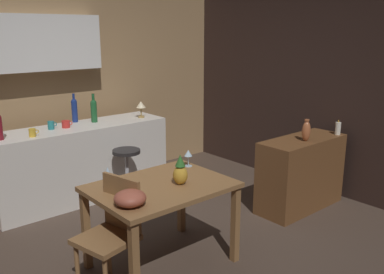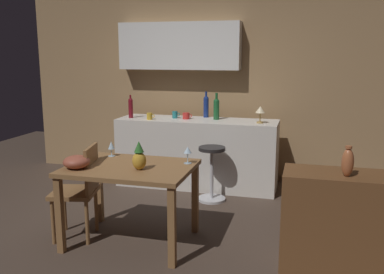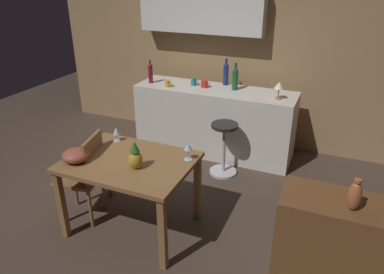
% 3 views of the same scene
% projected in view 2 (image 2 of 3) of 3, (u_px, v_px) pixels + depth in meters
% --- Properties ---
extents(ground_plane, '(9.00, 9.00, 0.00)m').
position_uv_depth(ground_plane, '(153.00, 230.00, 4.31)').
color(ground_plane, '#47382D').
extents(wall_kitchen_back, '(5.20, 0.33, 2.60)m').
position_uv_depth(wall_kitchen_back, '(198.00, 78.00, 6.01)').
color(wall_kitchen_back, '#9E7A51').
rests_on(wall_kitchen_back, ground_plane).
extents(dining_table, '(1.14, 0.85, 0.74)m').
position_uv_depth(dining_table, '(130.00, 176.00, 3.92)').
color(dining_table, olive).
rests_on(dining_table, ground_plane).
extents(kitchen_counter, '(2.10, 0.60, 0.90)m').
position_uv_depth(kitchen_counter, '(197.00, 153.00, 5.66)').
color(kitchen_counter, silver).
rests_on(kitchen_counter, ground_plane).
extents(sideboard_cabinet, '(1.10, 0.44, 0.82)m').
position_uv_depth(sideboard_cabinet, '(351.00, 223.00, 3.43)').
color(sideboard_cabinet, brown).
rests_on(sideboard_cabinet, ground_plane).
extents(chair_near_window, '(0.48, 0.48, 0.90)m').
position_uv_depth(chair_near_window, '(81.00, 188.00, 4.05)').
color(chair_near_window, olive).
rests_on(chair_near_window, ground_plane).
extents(bar_stool, '(0.34, 0.34, 0.66)m').
position_uv_depth(bar_stool, '(212.00, 172.00, 5.11)').
color(bar_stool, '#262323').
rests_on(bar_stool, ground_plane).
extents(wine_glass_left, '(0.07, 0.07, 0.15)m').
position_uv_depth(wine_glass_left, '(111.00, 146.00, 4.26)').
color(wine_glass_left, silver).
rests_on(wine_glass_left, dining_table).
extents(wine_glass_right, '(0.08, 0.08, 0.16)m').
position_uv_depth(wine_glass_right, '(188.00, 151.00, 3.97)').
color(wine_glass_right, silver).
rests_on(wine_glass_right, dining_table).
extents(pineapple_centerpiece, '(0.12, 0.12, 0.26)m').
position_uv_depth(pineapple_centerpiece, '(139.00, 158.00, 3.76)').
color(pineapple_centerpiece, gold).
rests_on(pineapple_centerpiece, dining_table).
extents(fruit_bowl, '(0.24, 0.24, 0.12)m').
position_uv_depth(fruit_bowl, '(77.00, 162.00, 3.81)').
color(fruit_bowl, '#9E4C38').
rests_on(fruit_bowl, dining_table).
extents(wine_bottle_cobalt, '(0.07, 0.07, 0.35)m').
position_uv_depth(wine_bottle_cobalt, '(206.00, 106.00, 5.75)').
color(wine_bottle_cobalt, navy).
rests_on(wine_bottle_cobalt, kitchen_counter).
extents(wine_bottle_ruby, '(0.06, 0.06, 0.31)m').
position_uv_depth(wine_bottle_ruby, '(131.00, 107.00, 5.70)').
color(wine_bottle_ruby, maroon).
rests_on(wine_bottle_ruby, kitchen_counter).
extents(wine_bottle_green, '(0.08, 0.08, 0.35)m').
position_uv_depth(wine_bottle_green, '(216.00, 108.00, 5.55)').
color(wine_bottle_green, '#1E592D').
rests_on(wine_bottle_green, kitchen_counter).
extents(cup_teal, '(0.11, 0.07, 0.09)m').
position_uv_depth(cup_teal, '(175.00, 115.00, 5.68)').
color(cup_teal, teal).
rests_on(cup_teal, kitchen_counter).
extents(cup_red, '(0.13, 0.09, 0.08)m').
position_uv_depth(cup_red, '(186.00, 116.00, 5.62)').
color(cup_red, red).
rests_on(cup_red, kitchen_counter).
extents(cup_mustard, '(0.11, 0.07, 0.09)m').
position_uv_depth(cup_mustard, '(150.00, 116.00, 5.57)').
color(cup_mustard, gold).
rests_on(cup_mustard, kitchen_counter).
extents(counter_lamp, '(0.12, 0.12, 0.21)m').
position_uv_depth(counter_lamp, '(260.00, 111.00, 5.26)').
color(counter_lamp, '#A58447').
rests_on(counter_lamp, kitchen_counter).
extents(vase_copper, '(0.09, 0.09, 0.24)m').
position_uv_depth(vase_copper, '(348.00, 162.00, 3.27)').
color(vase_copper, '#B26038').
rests_on(vase_copper, sideboard_cabinet).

